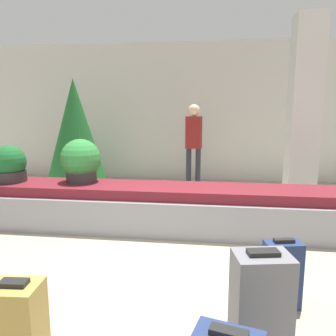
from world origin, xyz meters
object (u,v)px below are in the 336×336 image
(suitcase_4, at_px, (261,303))
(potted_plant_0, at_px, (9,165))
(suitcase_1, at_px, (282,274))
(potted_plant_1, at_px, (81,161))
(pillar, at_px, (304,112))
(decorated_tree, at_px, (75,130))
(suitcase_2, at_px, (17,326))
(traveler_0, at_px, (194,138))

(suitcase_4, relative_size, potted_plant_0, 1.35)
(suitcase_1, height_order, potted_plant_1, potted_plant_1)
(pillar, relative_size, decorated_tree, 1.39)
(suitcase_2, bearing_deg, decorated_tree, 104.86)
(potted_plant_1, bearing_deg, pillar, 23.77)
(suitcase_4, height_order, potted_plant_0, potted_plant_0)
(suitcase_2, height_order, potted_plant_0, potted_plant_0)
(decorated_tree, bearing_deg, pillar, -8.75)
(suitcase_1, bearing_deg, suitcase_2, -164.83)
(suitcase_2, xyz_separation_m, potted_plant_1, (-0.69, 2.74, 0.62))
(suitcase_4, distance_m, potted_plant_0, 3.98)
(suitcase_4, relative_size, decorated_tree, 0.31)
(potted_plant_0, bearing_deg, suitcase_2, -56.59)
(traveler_0, bearing_deg, pillar, 163.85)
(potted_plant_0, relative_size, decorated_tree, 0.23)
(suitcase_1, height_order, traveler_0, traveler_0)
(decorated_tree, bearing_deg, suitcase_4, -54.77)
(suitcase_2, height_order, decorated_tree, decorated_tree)
(suitcase_2, distance_m, decorated_tree, 5.30)
(suitcase_1, bearing_deg, suitcase_4, -126.30)
(suitcase_1, distance_m, suitcase_2, 1.99)
(pillar, bearing_deg, suitcase_4, -107.21)
(potted_plant_1, relative_size, decorated_tree, 0.27)
(suitcase_2, height_order, traveler_0, traveler_0)
(suitcase_1, distance_m, potted_plant_0, 3.93)
(decorated_tree, bearing_deg, suitcase_2, -70.93)
(pillar, bearing_deg, suitcase_2, -122.74)
(traveler_0, bearing_deg, suitcase_2, 91.30)
(suitcase_1, relative_size, suitcase_2, 1.01)
(suitcase_1, xyz_separation_m, suitcase_4, (-0.25, -0.55, 0.06))
(suitcase_4, xyz_separation_m, potted_plant_0, (-3.25, 2.25, 0.50))
(traveler_0, bearing_deg, potted_plant_0, 55.82)
(suitcase_4, relative_size, traveler_0, 0.41)
(suitcase_4, bearing_deg, suitcase_2, -177.71)
(suitcase_4, distance_m, decorated_tree, 5.67)
(suitcase_1, relative_size, decorated_tree, 0.26)
(suitcase_1, relative_size, traveler_0, 0.34)
(suitcase_2, bearing_deg, pillar, 53.05)
(traveler_0, bearing_deg, suitcase_4, 108.58)
(potted_plant_1, height_order, decorated_tree, decorated_tree)
(suitcase_4, bearing_deg, suitcase_1, 54.62)
(potted_plant_1, bearing_deg, traveler_0, 58.90)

